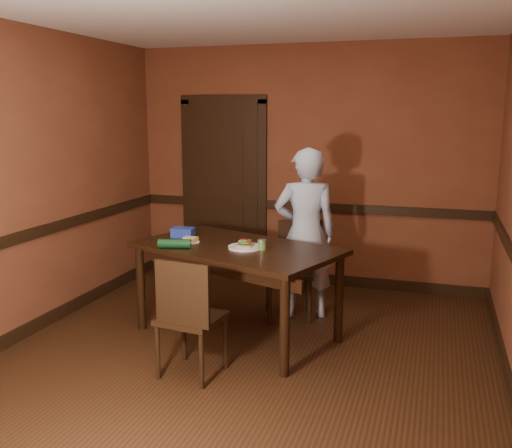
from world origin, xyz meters
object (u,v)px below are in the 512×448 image
Objects in this scene: cheese_saucer at (191,240)px; food_tub at (183,232)px; dining_table at (237,291)px; person at (305,233)px; chair_far at (288,270)px; sauce_jar at (262,245)px; chair_near at (192,316)px; sandwich_plate at (245,246)px.

cheese_saucer is 0.72× the size of food_tub.
person reaches higher than dining_table.
chair_far is 5.81× the size of cheese_saucer.
sauce_jar is at bearing -115.07° from chair_far.
dining_table is 1.88× the size of chair_near.
chair_far is at bearing 17.57° from person.
food_tub is at bearing 161.18° from sandwich_plate.
dining_table is 1.07× the size of person.
food_tub is at bearing -175.08° from chair_far.
sauce_jar is at bearing -22.74° from food_tub.
person reaches higher than chair_near.
chair_near reaches higher than food_tub.
sandwich_plate is 1.31× the size of food_tub.
dining_table is 19.91× the size of sauce_jar.
dining_table is at bearing -88.00° from chair_near.
chair_near is at bearing -112.66° from sauce_jar.
chair_far reaches higher than sandwich_plate.
sauce_jar reaches higher than sandwich_plate.
food_tub is (-0.69, 0.24, 0.02)m from sandwich_plate.
food_tub is (-0.16, 0.18, 0.02)m from cheese_saucer.
sandwich_plate is at bearing -127.90° from chair_far.
sandwich_plate reaches higher than cheese_saucer.
chair_near reaches higher than sandwich_plate.
chair_near is 0.87m from sandwich_plate.
cheese_saucer reaches higher than dining_table.
sandwich_plate is (-0.22, -0.65, 0.37)m from chair_far.
chair_far is (0.31, 0.59, 0.06)m from dining_table.
sauce_jar is (0.25, -0.07, 0.45)m from dining_table.
person is at bearing 16.51° from chair_far.
food_tub is (-0.59, 0.18, 0.45)m from dining_table.
cheese_saucer is at bearing 174.09° from sandwich_plate.
chair_far is 10.60× the size of sauce_jar.
sandwich_plate is 0.73m from food_tub.
chair_far is at bearing -98.49° from chair_near.
chair_near is 1.20m from food_tub.
chair_near is 0.97m from cheese_saucer.
cheese_saucer is at bearing -160.01° from dining_table.
dining_table is at bearing 38.32° from person.
chair_far is 4.18× the size of food_tub.
chair_near is at bearing -124.58° from chair_far.
cheese_saucer is at bearing -161.05° from chair_far.
food_tub is at bearing 163.82° from sauce_jar.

